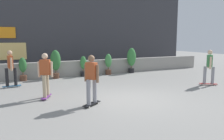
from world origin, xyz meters
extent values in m
plane|color=gray|center=(0.00, 0.00, 0.00)|extent=(48.00, 48.00, 0.00)
cube|color=gray|center=(0.00, 6.00, 0.45)|extent=(18.00, 0.40, 0.90)
cube|color=#38383D|center=(0.00, 10.00, 3.25)|extent=(20.00, 2.00, 6.50)
cylinder|color=brown|center=(-3.29, 5.55, 0.15)|extent=(0.36, 0.36, 0.30)
cylinder|color=brown|center=(-3.29, 5.55, 0.38)|extent=(0.06, 0.06, 0.15)
ellipsoid|color=#2D6B33|center=(-3.29, 5.55, 0.85)|extent=(0.39, 0.39, 0.79)
cylinder|color=brown|center=(-1.58, 5.55, 0.15)|extent=(0.36, 0.36, 0.30)
cylinder|color=brown|center=(-1.58, 5.55, 0.38)|extent=(0.06, 0.06, 0.15)
ellipsoid|color=#2D6B33|center=(-1.58, 5.55, 1.02)|extent=(0.56, 0.56, 1.15)
cylinder|color=black|center=(0.04, 5.55, 0.15)|extent=(0.36, 0.36, 0.30)
cylinder|color=brown|center=(0.04, 5.55, 0.38)|extent=(0.06, 0.06, 0.15)
ellipsoid|color=#387F3D|center=(0.04, 5.55, 0.82)|extent=(0.37, 0.37, 0.75)
cylinder|color=brown|center=(1.65, 5.55, 0.15)|extent=(0.36, 0.36, 0.30)
cylinder|color=brown|center=(1.65, 5.55, 0.38)|extent=(0.06, 0.06, 0.15)
ellipsoid|color=#428C47|center=(1.65, 5.55, 0.87)|extent=(0.41, 0.41, 0.84)
cylinder|color=black|center=(3.30, 5.55, 0.15)|extent=(0.36, 0.36, 0.30)
cylinder|color=brown|center=(3.30, 5.55, 0.38)|extent=(0.06, 0.06, 0.15)
ellipsoid|color=#387F3D|center=(3.30, 5.55, 1.03)|extent=(0.57, 0.57, 1.17)
cube|color=#72338C|center=(-2.75, 1.45, 0.07)|extent=(0.52, 0.81, 0.02)
cylinder|color=silver|center=(-2.79, 1.18, 0.03)|extent=(0.05, 0.06, 0.06)
cylinder|color=silver|center=(-2.94, 1.25, 0.03)|extent=(0.05, 0.06, 0.06)
cylinder|color=silver|center=(-2.57, 1.65, 0.03)|extent=(0.05, 0.06, 0.06)
cylinder|color=silver|center=(-2.72, 1.72, 0.03)|extent=(0.05, 0.06, 0.06)
cylinder|color=tan|center=(-2.83, 1.28, 0.49)|extent=(0.14, 0.14, 0.82)
cylinder|color=tan|center=(-2.68, 1.61, 0.49)|extent=(0.14, 0.14, 0.82)
cube|color=#B24C26|center=(-2.75, 1.45, 1.18)|extent=(0.41, 0.33, 0.56)
sphere|color=beige|center=(-2.75, 1.45, 1.59)|extent=(0.22, 0.22, 0.22)
cylinder|color=beige|center=(-2.54, 1.35, 1.10)|extent=(0.09, 0.09, 0.58)
cylinder|color=beige|center=(-2.97, 1.55, 1.10)|extent=(0.09, 0.09, 0.58)
cube|color=#266699|center=(-3.89, 4.05, 0.07)|extent=(0.82, 0.31, 0.02)
cylinder|color=silver|center=(-3.64, 4.16, 0.03)|extent=(0.06, 0.04, 0.06)
cylinder|color=silver|center=(-3.62, 4.00, 0.03)|extent=(0.06, 0.04, 0.06)
cylinder|color=silver|center=(-4.16, 4.09, 0.03)|extent=(0.06, 0.04, 0.06)
cylinder|color=silver|center=(-4.13, 3.93, 0.03)|extent=(0.06, 0.04, 0.06)
cylinder|color=black|center=(-3.71, 4.07, 0.49)|extent=(0.14, 0.14, 0.82)
cylinder|color=black|center=(-4.07, 4.02, 0.49)|extent=(0.14, 0.14, 0.82)
cube|color=#B24C26|center=(-3.89, 4.05, 1.18)|extent=(0.25, 0.38, 0.56)
sphere|color=tan|center=(-3.89, 4.05, 1.59)|extent=(0.22, 0.22, 0.22)
cylinder|color=tan|center=(-3.92, 4.28, 1.10)|extent=(0.09, 0.09, 0.58)
cylinder|color=tan|center=(-3.85, 3.81, 1.10)|extent=(0.09, 0.09, 0.58)
cube|color=maroon|center=(4.69, 0.58, 0.07)|extent=(0.76, 0.64, 0.02)
cylinder|color=silver|center=(4.44, 0.68, 0.03)|extent=(0.06, 0.06, 0.06)
cylinder|color=silver|center=(4.54, 0.80, 0.03)|extent=(0.06, 0.06, 0.06)
cylinder|color=silver|center=(4.85, 0.36, 0.03)|extent=(0.06, 0.06, 0.06)
cylinder|color=silver|center=(4.95, 0.49, 0.03)|extent=(0.06, 0.06, 0.06)
cylinder|color=gray|center=(4.55, 0.69, 0.49)|extent=(0.14, 0.14, 0.82)
cylinder|color=gray|center=(4.84, 0.47, 0.49)|extent=(0.14, 0.14, 0.82)
cube|color=#3F8C4C|center=(4.69, 0.58, 1.18)|extent=(0.38, 0.41, 0.56)
sphere|color=beige|center=(4.69, 0.58, 1.59)|extent=(0.22, 0.22, 0.22)
cylinder|color=beige|center=(4.55, 0.40, 1.10)|extent=(0.09, 0.09, 0.58)
cylinder|color=beige|center=(4.84, 0.77, 1.10)|extent=(0.09, 0.09, 0.58)
cube|color=black|center=(-1.52, -0.15, 0.07)|extent=(0.77, 0.63, 0.02)
cylinder|color=silver|center=(-1.36, 0.06, 0.03)|extent=(0.06, 0.06, 0.06)
cylinder|color=silver|center=(-1.27, -0.07, 0.03)|extent=(0.06, 0.06, 0.06)
cylinder|color=silver|center=(-1.78, -0.24, 0.03)|extent=(0.06, 0.06, 0.06)
cylinder|color=silver|center=(-1.69, -0.37, 0.03)|extent=(0.06, 0.06, 0.06)
cylinder|color=gray|center=(-1.38, -0.05, 0.49)|extent=(0.14, 0.14, 0.82)
cylinder|color=gray|center=(-1.67, -0.26, 0.49)|extent=(0.14, 0.14, 0.82)
cube|color=#B24C26|center=(-1.52, -0.15, 1.18)|extent=(0.37, 0.41, 0.56)
sphere|color=brown|center=(-1.52, -0.15, 1.59)|extent=(0.22, 0.22, 0.22)
cylinder|color=brown|center=(-1.66, 0.04, 1.10)|extent=(0.09, 0.09, 0.58)
cylinder|color=brown|center=(-1.39, -0.34, 1.10)|extent=(0.09, 0.09, 0.58)
camera|label=1|loc=(-4.00, -7.02, 2.23)|focal=35.92mm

